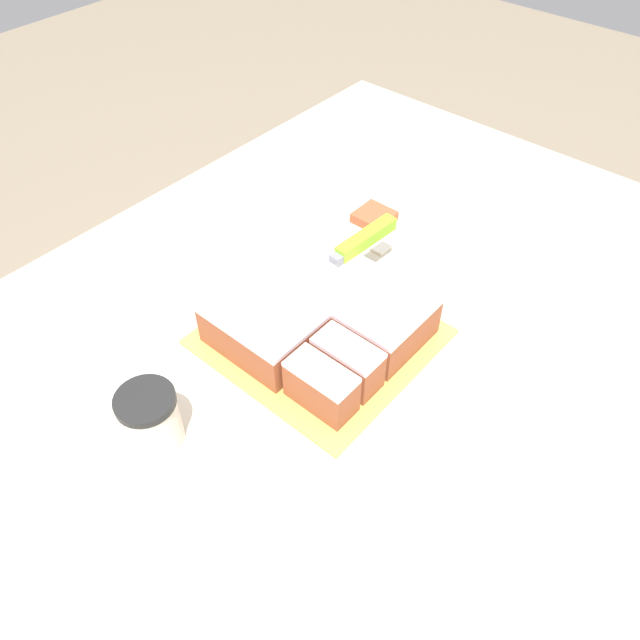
# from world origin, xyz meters

# --- Properties ---
(ground_plane) EXTENTS (8.00, 8.00, 0.00)m
(ground_plane) POSITION_xyz_m (0.00, 0.00, 0.00)
(ground_plane) COLOR #7F705B
(countertop) EXTENTS (1.40, 1.10, 0.92)m
(countertop) POSITION_xyz_m (0.00, 0.00, 0.46)
(countertop) COLOR beige
(countertop) RESTS_ON ground_plane
(cake_board) EXTENTS (0.30, 0.31, 0.01)m
(cake_board) POSITION_xyz_m (-0.05, 0.05, 0.92)
(cake_board) COLOR gold
(cake_board) RESTS_ON countertop
(cake) EXTENTS (0.25, 0.27, 0.07)m
(cake) POSITION_xyz_m (-0.04, 0.05, 0.96)
(cake) COLOR #994C2D
(cake) RESTS_ON cake_board
(knife) EXTENTS (0.29, 0.04, 0.02)m
(knife) POSITION_xyz_m (0.09, 0.09, 1.01)
(knife) COLOR silver
(knife) RESTS_ON cake
(coffee_cup) EXTENTS (0.08, 0.08, 0.09)m
(coffee_cup) POSITION_xyz_m (-0.33, 0.10, 0.97)
(coffee_cup) COLOR beige
(coffee_cup) RESTS_ON countertop
(paper_napkin) EXTENTS (0.14, 0.14, 0.01)m
(paper_napkin) POSITION_xyz_m (0.24, 0.16, 0.92)
(paper_napkin) COLOR white
(paper_napkin) RESTS_ON countertop
(brownie) EXTENTS (0.07, 0.07, 0.02)m
(brownie) POSITION_xyz_m (0.24, 0.16, 0.94)
(brownie) COLOR #994C2D
(brownie) RESTS_ON paper_napkin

